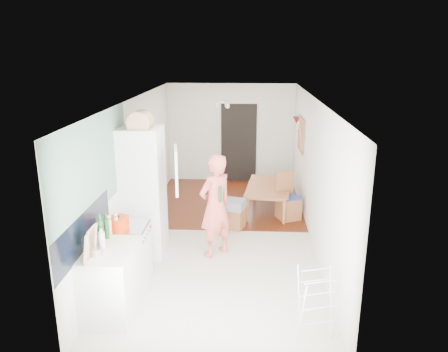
# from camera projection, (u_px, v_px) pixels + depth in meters

# --- Properties ---
(room_shell) EXTENTS (3.20, 7.00, 2.50)m
(room_shell) POSITION_uv_depth(u_px,v_px,m) (223.00, 170.00, 7.76)
(room_shell) COLOR silver
(room_shell) RESTS_ON ground
(floor) EXTENTS (3.20, 7.00, 0.01)m
(floor) POSITION_uv_depth(u_px,v_px,m) (223.00, 235.00, 8.11)
(floor) COLOR beige
(floor) RESTS_ON ground
(wood_floor_overlay) EXTENTS (3.20, 3.30, 0.01)m
(wood_floor_overlay) POSITION_uv_depth(u_px,v_px,m) (228.00, 201.00, 9.88)
(wood_floor_overlay) COLOR #5F1F0C
(wood_floor_overlay) RESTS_ON room_shell
(sage_wall_panel) EXTENTS (0.02, 3.00, 1.30)m
(sage_wall_panel) POSITION_uv_depth(u_px,v_px,m) (95.00, 166.00, 5.75)
(sage_wall_panel) COLOR gray
(sage_wall_panel) RESTS_ON room_shell
(tile_splashback) EXTENTS (0.02, 1.90, 0.50)m
(tile_splashback) POSITION_uv_depth(u_px,v_px,m) (85.00, 232.00, 5.43)
(tile_splashback) COLOR black
(tile_splashback) RESTS_ON room_shell
(doorway_recess) EXTENTS (0.90, 0.04, 2.00)m
(doorway_recess) POSITION_uv_depth(u_px,v_px,m) (239.00, 143.00, 11.15)
(doorway_recess) COLOR black
(doorway_recess) RESTS_ON room_shell
(base_cabinet) EXTENTS (0.60, 0.90, 0.86)m
(base_cabinet) POSITION_uv_depth(u_px,v_px,m) (111.00, 284.00, 5.62)
(base_cabinet) COLOR silver
(base_cabinet) RESTS_ON room_shell
(worktop) EXTENTS (0.62, 0.92, 0.06)m
(worktop) POSITION_uv_depth(u_px,v_px,m) (109.00, 251.00, 5.48)
(worktop) COLOR silver
(worktop) RESTS_ON room_shell
(range_cooker) EXTENTS (0.60, 0.60, 0.88)m
(range_cooker) POSITION_uv_depth(u_px,v_px,m) (127.00, 256.00, 6.33)
(range_cooker) COLOR silver
(range_cooker) RESTS_ON room_shell
(cooker_top) EXTENTS (0.60, 0.60, 0.04)m
(cooker_top) POSITION_uv_depth(u_px,v_px,m) (125.00, 227.00, 6.20)
(cooker_top) COLOR #BABABC
(cooker_top) RESTS_ON room_shell
(fridge_housing) EXTENTS (0.66, 0.66, 2.15)m
(fridge_housing) POSITION_uv_depth(u_px,v_px,m) (143.00, 192.00, 7.13)
(fridge_housing) COLOR silver
(fridge_housing) RESTS_ON room_shell
(fridge_door) EXTENTS (0.14, 0.56, 0.70)m
(fridge_door) POSITION_uv_depth(u_px,v_px,m) (176.00, 170.00, 6.67)
(fridge_door) COLOR silver
(fridge_door) RESTS_ON room_shell
(fridge_interior) EXTENTS (0.02, 0.52, 0.66)m
(fridge_interior) POSITION_uv_depth(u_px,v_px,m) (161.00, 165.00, 6.97)
(fridge_interior) COLOR white
(fridge_interior) RESTS_ON room_shell
(pinboard) EXTENTS (0.03, 0.90, 0.70)m
(pinboard) POSITION_uv_depth(u_px,v_px,m) (301.00, 134.00, 9.41)
(pinboard) COLOR tan
(pinboard) RESTS_ON room_shell
(pinboard_frame) EXTENTS (0.00, 0.94, 0.74)m
(pinboard_frame) POSITION_uv_depth(u_px,v_px,m) (301.00, 134.00, 9.41)
(pinboard_frame) COLOR #9E5732
(pinboard_frame) RESTS_ON room_shell
(wall_sconce) EXTENTS (0.18, 0.18, 0.16)m
(wall_sconce) POSITION_uv_depth(u_px,v_px,m) (297.00, 120.00, 9.97)
(wall_sconce) COLOR maroon
(wall_sconce) RESTS_ON room_shell
(person) EXTENTS (0.88, 0.87, 2.04)m
(person) POSITION_uv_depth(u_px,v_px,m) (215.00, 197.00, 7.08)
(person) COLOR #E35C51
(person) RESTS_ON floor
(dining_table) EXTENTS (0.90, 1.43, 0.47)m
(dining_table) POSITION_uv_depth(u_px,v_px,m) (270.00, 200.00, 9.25)
(dining_table) COLOR #9E5732
(dining_table) RESTS_ON floor
(dining_chair) EXTENTS (0.53, 0.53, 0.96)m
(dining_chair) POSITION_uv_depth(u_px,v_px,m) (289.00, 197.00, 8.74)
(dining_chair) COLOR #9E5732
(dining_chair) RESTS_ON floor
(stool) EXTENTS (0.40, 0.40, 0.41)m
(stool) POSITION_uv_depth(u_px,v_px,m) (235.00, 218.00, 8.36)
(stool) COLOR #9E5732
(stool) RESTS_ON floor
(grey_drape) EXTENTS (0.47, 0.47, 0.17)m
(grey_drape) POSITION_uv_depth(u_px,v_px,m) (234.00, 204.00, 8.25)
(grey_drape) COLOR gray
(grey_drape) RESTS_ON stool
(drying_rack) EXTENTS (0.50, 0.47, 0.80)m
(drying_rack) POSITION_uv_depth(u_px,v_px,m) (317.00, 304.00, 5.22)
(drying_rack) COLOR silver
(drying_rack) RESTS_ON floor
(bread_bin) EXTENTS (0.39, 0.37, 0.19)m
(bread_bin) POSITION_uv_depth(u_px,v_px,m) (140.00, 122.00, 6.71)
(bread_bin) COLOR tan
(bread_bin) RESTS_ON fridge_housing
(red_casserole) EXTENTS (0.35, 0.35, 0.17)m
(red_casserole) POSITION_uv_depth(u_px,v_px,m) (119.00, 223.00, 6.06)
(red_casserole) COLOR red
(red_casserole) RESTS_ON cooker_top
(steel_pan) EXTENTS (0.22, 0.22, 0.09)m
(steel_pan) POSITION_uv_depth(u_px,v_px,m) (96.00, 251.00, 5.31)
(steel_pan) COLOR #BABABC
(steel_pan) RESTS_ON worktop
(held_bottle) EXTENTS (0.05, 0.05, 0.25)m
(held_bottle) POSITION_uv_depth(u_px,v_px,m) (220.00, 194.00, 6.86)
(held_bottle) COLOR #19411F
(held_bottle) RESTS_ON person
(bottle_a) EXTENTS (0.10, 0.10, 0.34)m
(bottle_a) POSITION_uv_depth(u_px,v_px,m) (101.00, 232.00, 5.56)
(bottle_a) COLOR #19411F
(bottle_a) RESTS_ON worktop
(bottle_b) EXTENTS (0.08, 0.08, 0.28)m
(bottle_b) POSITION_uv_depth(u_px,v_px,m) (107.00, 229.00, 5.75)
(bottle_b) COLOR #19411F
(bottle_b) RESTS_ON worktop
(bottle_c) EXTENTS (0.10, 0.10, 0.21)m
(bottle_c) POSITION_uv_depth(u_px,v_px,m) (102.00, 240.00, 5.49)
(bottle_c) COLOR silver
(bottle_c) RESTS_ON worktop
(pepper_mill_front) EXTENTS (0.07, 0.07, 0.24)m
(pepper_mill_front) POSITION_uv_depth(u_px,v_px,m) (109.00, 228.00, 5.83)
(pepper_mill_front) COLOR tan
(pepper_mill_front) RESTS_ON worktop
(pepper_mill_back) EXTENTS (0.07, 0.07, 0.23)m
(pepper_mill_back) POSITION_uv_depth(u_px,v_px,m) (116.00, 224.00, 5.95)
(pepper_mill_back) COLOR tan
(pepper_mill_back) RESTS_ON worktop
(chopping_boards) EXTENTS (0.05, 0.29, 0.40)m
(chopping_boards) POSITION_uv_depth(u_px,v_px,m) (90.00, 244.00, 5.17)
(chopping_boards) COLOR tan
(chopping_boards) RESTS_ON worktop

